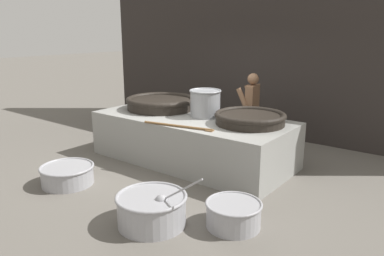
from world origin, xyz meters
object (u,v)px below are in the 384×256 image
object	(u,v)px
cook	(251,110)
prep_bowl_vegetables	(152,208)
giant_wok_near	(161,103)
prep_bowl_meat	(67,174)
giant_wok_far	(250,118)
prep_bowl_extra	(234,213)
stock_pot	(205,103)

from	to	relation	value
cook	prep_bowl_vegetables	bearing A→B (deg)	86.61
giant_wok_near	prep_bowl_meat	bearing A→B (deg)	-89.28
giant_wok_far	prep_bowl_extra	world-z (taller)	giant_wok_far
cook	prep_bowl_extra	xyz separation A→B (m)	(1.31, -2.81, -0.69)
prep_bowl_meat	prep_bowl_vegetables	bearing A→B (deg)	-3.55
giant_wok_far	giant_wok_near	bearing A→B (deg)	179.31
giant_wok_far	prep_bowl_meat	size ratio (longest dim) A/B	1.42
prep_bowl_extra	cook	bearing A→B (deg)	115.09
giant_wok_near	cook	xyz separation A→B (m)	(1.55, 0.96, -0.12)
prep_bowl_extra	giant_wok_near	bearing A→B (deg)	147.26
prep_bowl_vegetables	prep_bowl_extra	distance (m)	1.04
giant_wok_far	stock_pot	distance (m)	0.96
stock_pot	prep_bowl_extra	size ratio (longest dim) A/B	0.82
prep_bowl_vegetables	prep_bowl_meat	distance (m)	1.99
cook	prep_bowl_meat	bearing A→B (deg)	53.92
giant_wok_near	cook	bearing A→B (deg)	31.85
stock_pot	giant_wok_far	bearing A→B (deg)	0.04
cook	prep_bowl_meat	size ratio (longest dim) A/B	1.87
giant_wok_near	prep_bowl_extra	world-z (taller)	giant_wok_near
stock_pot	cook	size ratio (longest dim) A/B	0.37
giant_wok_far	cook	size ratio (longest dim) A/B	0.76
cook	prep_bowl_extra	bearing A→B (deg)	103.98
giant_wok_far	prep_bowl_meat	bearing A→B (deg)	-131.71
giant_wok_near	giant_wok_far	world-z (taller)	giant_wok_near
cook	prep_bowl_vegetables	size ratio (longest dim) A/B	1.35
prep_bowl_meat	cook	bearing A→B (deg)	65.03
giant_wok_far	prep_bowl_vegetables	world-z (taller)	giant_wok_far
prep_bowl_meat	prep_bowl_extra	distance (m)	2.88
giant_wok_far	prep_bowl_extra	size ratio (longest dim) A/B	1.69
prep_bowl_meat	prep_bowl_extra	size ratio (longest dim) A/B	1.19
giant_wok_near	prep_bowl_meat	xyz separation A→B (m)	(0.03, -2.31, -0.82)
giant_wok_far	cook	world-z (taller)	cook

